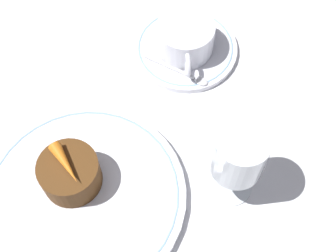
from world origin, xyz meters
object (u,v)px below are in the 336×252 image
at_px(dinner_plate, 84,196).
at_px(coffee_cup, 185,37).
at_px(wine_glass, 238,156).
at_px(dessert_cake, 70,173).

height_order(dinner_plate, coffee_cup, coffee_cup).
bearing_deg(wine_glass, coffee_cup, -168.71).
xyz_separation_m(dinner_plate, coffee_cup, (-0.24, 0.15, 0.03)).
relative_size(coffee_cup, wine_glass, 0.84).
relative_size(dinner_plate, dessert_cake, 3.45).
height_order(dinner_plate, wine_glass, wine_glass).
relative_size(coffee_cup, dessert_cake, 1.46).
relative_size(wine_glass, dessert_cake, 1.73).
relative_size(dinner_plate, coffee_cup, 2.37).
bearing_deg(dessert_cake, wine_glass, 86.76).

